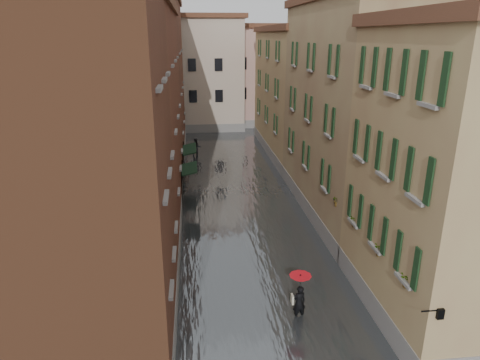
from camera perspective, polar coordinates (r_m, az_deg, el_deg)
ground at (r=20.14m, az=3.58°, el=-14.98°), size 120.00×120.00×0.00m
floodwater at (r=31.64m, az=-0.36°, el=-1.73°), size 10.00×60.00×0.20m
building_left_near at (r=15.73m, az=-20.57°, el=0.24°), size 6.00×8.00×13.00m
building_left_mid at (r=26.25m, az=-14.96°, el=7.32°), size 6.00×14.00×12.50m
building_left_far at (r=40.89m, az=-12.08°, el=12.49°), size 6.00×16.00×14.00m
building_right_near at (r=18.43m, az=27.08°, el=-0.48°), size 6.00×8.00×11.50m
building_right_mid at (r=27.78m, az=15.17°, el=8.43°), size 6.00×14.00×13.00m
building_right_far at (r=42.06m, az=7.74°, el=11.18°), size 6.00×16.00×11.50m
building_end_cream at (r=54.68m, az=-6.38°, el=13.73°), size 12.00×9.00×13.00m
building_end_pink at (r=57.43m, az=2.90°, el=13.56°), size 10.00×9.00×12.00m
awning_near at (r=29.38m, az=-6.87°, el=1.36°), size 1.09×2.73×2.80m
awning_far at (r=34.47m, az=-6.82°, el=4.00°), size 1.09×3.27×2.80m
wall_lantern at (r=15.19m, az=24.98°, el=-15.75°), size 0.71×0.22×0.35m
window_planters at (r=18.90m, az=16.67°, el=-6.00°), size 0.59×8.25×0.84m
pedestrian_main at (r=18.10m, az=7.93°, el=-14.72°), size 0.90×0.90×2.06m
pedestrian_far at (r=41.24m, az=-5.83°, el=4.29°), size 1.06×0.92×1.89m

